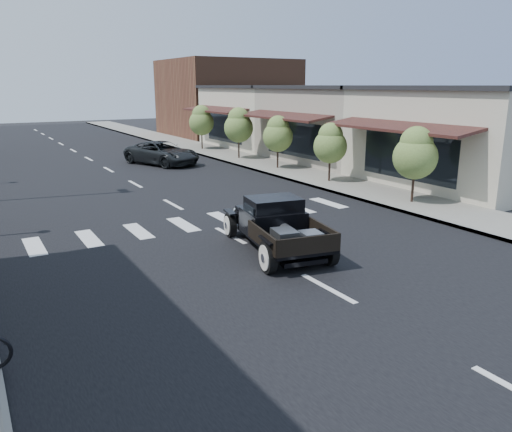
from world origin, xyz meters
TOP-DOWN VIEW (x-y plane):
  - ground at (0.00, 0.00)m, footprint 120.00×120.00m
  - road at (0.00, 15.00)m, footprint 14.00×80.00m
  - road_markings at (0.00, 10.00)m, footprint 12.00×60.00m
  - sidewalk_right at (8.50, 15.00)m, footprint 3.00×80.00m
  - storefront_near at (15.00, 4.00)m, footprint 10.00×9.00m
  - storefront_mid at (15.00, 13.00)m, footprint 10.00×9.00m
  - storefront_far at (15.00, 22.00)m, footprint 10.00×9.00m
  - far_building_right at (15.50, 32.00)m, footprint 11.00×10.00m
  - small_tree_a at (8.30, 2.05)m, footprint 1.75×1.75m
  - small_tree_b at (8.30, 7.36)m, footprint 1.63×1.63m
  - small_tree_c at (8.30, 12.01)m, footprint 1.69×1.69m
  - small_tree_d at (8.30, 16.62)m, footprint 1.86×1.86m
  - small_tree_e at (8.30, 22.31)m, footprint 1.83×1.83m
  - hotrod_pickup at (0.47, 0.02)m, footprint 2.95×4.93m
  - second_car at (3.37, 17.33)m, footprint 3.98×5.51m

SIDE VIEW (x-z plane):
  - ground at x=0.00m, z-range 0.00..0.00m
  - road_markings at x=0.00m, z-range -0.03..0.03m
  - road at x=0.00m, z-range 0.00..0.02m
  - sidewalk_right at x=8.50m, z-range 0.00..0.15m
  - second_car at x=3.37m, z-range 0.00..1.39m
  - hotrod_pickup at x=0.47m, z-range 0.00..1.60m
  - small_tree_b at x=8.30m, z-range 0.15..2.87m
  - small_tree_c at x=8.30m, z-range 0.15..2.97m
  - small_tree_a at x=8.30m, z-range 0.15..3.06m
  - small_tree_e at x=8.30m, z-range 0.15..3.19m
  - small_tree_d at x=8.30m, z-range 0.15..3.24m
  - storefront_near at x=15.00m, z-range 0.00..4.50m
  - storefront_mid at x=15.00m, z-range 0.00..4.50m
  - storefront_far at x=15.00m, z-range 0.00..4.50m
  - far_building_right at x=15.50m, z-range 0.00..7.00m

